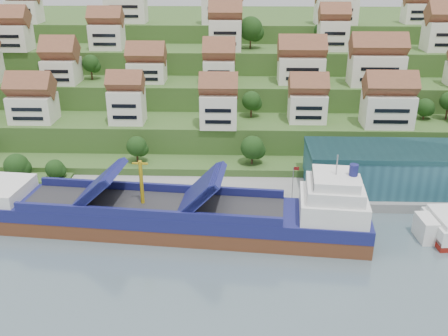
{
  "coord_description": "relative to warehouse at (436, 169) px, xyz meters",
  "views": [
    {
      "loc": [
        5.78,
        -91.29,
        53.39
      ],
      "look_at": [
        2.51,
        14.0,
        8.0
      ],
      "focal_mm": 40.0,
      "sensor_mm": 36.0,
      "label": 1
    }
  ],
  "objects": [
    {
      "name": "ground",
      "position": [
        -52.0,
        -17.0,
        -7.2
      ],
      "size": [
        300.0,
        300.0,
        0.0
      ],
      "primitive_type": "plane",
      "color": "slate",
      "rests_on": "ground"
    },
    {
      "name": "quay",
      "position": [
        -32.0,
        -2.0,
        -6.1
      ],
      "size": [
        180.0,
        14.0,
        2.2
      ],
      "primitive_type": "cube",
      "color": "gray",
      "rests_on": "ground"
    },
    {
      "name": "hillside",
      "position": [
        -52.0,
        86.55,
        3.46
      ],
      "size": [
        260.0,
        128.0,
        31.0
      ],
      "color": "#2D4C1E",
      "rests_on": "ground"
    },
    {
      "name": "hillside_village",
      "position": [
        -50.39,
        43.28,
        17.29
      ],
      "size": [
        157.52,
        62.83,
        29.29
      ],
      "color": "white",
      "rests_on": "ground"
    },
    {
      "name": "hillside_trees",
      "position": [
        -62.31,
        28.34,
        9.98
      ],
      "size": [
        137.77,
        62.59,
        32.4
      ],
      "color": "#1D4115",
      "rests_on": "ground"
    },
    {
      "name": "warehouse",
      "position": [
        0.0,
        0.0,
        0.0
      ],
      "size": [
        60.0,
        15.0,
        10.0
      ],
      "primitive_type": "cube",
      "color": "#265868",
      "rests_on": "quay"
    },
    {
      "name": "flagpole",
      "position": [
        -33.89,
        -7.0,
        -0.32
      ],
      "size": [
        1.28,
        0.16,
        8.0
      ],
      "color": "gray",
      "rests_on": "quay"
    },
    {
      "name": "cargo_ship",
      "position": [
        -59.21,
        -17.93,
        -3.72
      ],
      "size": [
        84.07,
        20.53,
        18.53
      ],
      "rotation": [
        0.0,
        0.0,
        -0.09
      ],
      "color": "brown",
      "rests_on": "ground"
    }
  ]
}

